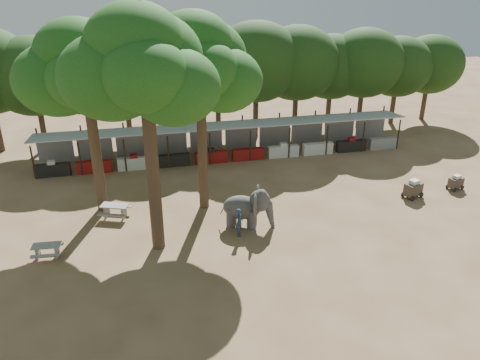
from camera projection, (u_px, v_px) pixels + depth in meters
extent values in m
plane|color=brown|center=(281.00, 253.00, 23.73)|extent=(100.00, 100.00, 0.00)
cube|color=#95989C|center=(227.00, 125.00, 35.17)|extent=(28.00, 2.99, 0.39)
cylinder|color=#2D2319|center=(50.00, 161.00, 31.97)|extent=(0.12, 0.12, 2.40)
cylinder|color=#2D2319|center=(55.00, 146.00, 34.29)|extent=(0.12, 0.12, 2.80)
cube|color=black|center=(53.00, 170.00, 32.50)|extent=(2.38, 0.50, 0.90)
cube|color=gray|center=(56.00, 151.00, 34.41)|extent=(2.52, 0.12, 2.00)
cylinder|color=#2D2319|center=(93.00, 158.00, 32.53)|extent=(0.12, 0.12, 2.40)
cylinder|color=#2D2319|center=(95.00, 143.00, 34.85)|extent=(0.12, 0.12, 2.80)
cube|color=maroon|center=(94.00, 167.00, 33.06)|extent=(2.38, 0.50, 0.90)
cube|color=gray|center=(95.00, 148.00, 34.97)|extent=(2.52, 0.12, 2.00)
cylinder|color=#2D2319|center=(134.00, 155.00, 33.09)|extent=(0.12, 0.12, 2.40)
cylinder|color=#2D2319|center=(133.00, 140.00, 35.41)|extent=(0.12, 0.12, 2.80)
cube|color=silver|center=(135.00, 163.00, 33.62)|extent=(2.38, 0.50, 0.90)
cube|color=gray|center=(133.00, 145.00, 35.53)|extent=(2.52, 0.12, 2.00)
cylinder|color=#2D2319|center=(173.00, 152.00, 33.66)|extent=(0.12, 0.12, 2.40)
cylinder|color=#2D2319|center=(170.00, 137.00, 35.98)|extent=(0.12, 0.12, 2.80)
cube|color=black|center=(174.00, 160.00, 34.18)|extent=(2.38, 0.50, 0.90)
cube|color=gray|center=(170.00, 142.00, 36.10)|extent=(2.52, 0.12, 2.00)
cylinder|color=#2D2319|center=(212.00, 149.00, 34.22)|extent=(0.12, 0.12, 2.40)
cylinder|color=#2D2319|center=(206.00, 135.00, 36.54)|extent=(0.12, 0.12, 2.80)
cube|color=maroon|center=(211.00, 157.00, 34.75)|extent=(2.38, 0.50, 0.90)
cube|color=gray|center=(206.00, 140.00, 36.66)|extent=(2.52, 0.12, 2.00)
cylinder|color=#2D2319|center=(249.00, 146.00, 34.78)|extent=(0.12, 0.12, 2.40)
cylinder|color=#2D2319|center=(241.00, 132.00, 37.10)|extent=(0.12, 0.12, 2.80)
cube|color=maroon|center=(248.00, 154.00, 35.31)|extent=(2.38, 0.50, 0.90)
cube|color=gray|center=(241.00, 137.00, 37.22)|extent=(2.52, 0.12, 2.00)
cylinder|color=#2D2319|center=(285.00, 143.00, 35.34)|extent=(0.12, 0.12, 2.40)
cylinder|color=#2D2319|center=(275.00, 130.00, 37.67)|extent=(0.12, 0.12, 2.80)
cube|color=silver|center=(283.00, 151.00, 35.87)|extent=(2.38, 0.50, 0.90)
cube|color=gray|center=(275.00, 135.00, 37.78)|extent=(2.52, 0.12, 2.00)
cylinder|color=#2D2319|center=(320.00, 140.00, 35.91)|extent=(0.12, 0.12, 2.40)
cylinder|color=#2D2319|center=(307.00, 128.00, 38.23)|extent=(0.12, 0.12, 2.80)
cube|color=silver|center=(318.00, 149.00, 36.44)|extent=(2.38, 0.50, 0.90)
cube|color=gray|center=(307.00, 132.00, 38.35)|extent=(2.52, 0.12, 2.00)
cylinder|color=#2D2319|center=(353.00, 138.00, 36.47)|extent=(0.12, 0.12, 2.40)
cylinder|color=#2D2319|center=(339.00, 125.00, 38.79)|extent=(0.12, 0.12, 2.80)
cube|color=black|center=(351.00, 146.00, 37.00)|extent=(2.38, 0.50, 0.90)
cube|color=gray|center=(339.00, 130.00, 38.91)|extent=(2.52, 0.12, 2.00)
cylinder|color=#2D2319|center=(386.00, 135.00, 37.03)|extent=(0.12, 0.12, 2.40)
cylinder|color=#2D2319|center=(370.00, 123.00, 39.36)|extent=(0.12, 0.12, 2.80)
cube|color=gray|center=(383.00, 143.00, 37.56)|extent=(2.38, 0.50, 0.90)
cube|color=gray|center=(370.00, 128.00, 39.47)|extent=(2.52, 0.12, 2.00)
cylinder|color=#332316|center=(94.00, 136.00, 26.27)|extent=(0.60, 0.60, 9.20)
cone|color=#332316|center=(82.00, 53.00, 24.39)|extent=(0.57, 0.57, 2.88)
ellipsoid|color=#0D450B|center=(59.00, 79.00, 24.94)|extent=(4.80, 4.80, 3.94)
ellipsoid|color=#0D450B|center=(110.00, 88.00, 24.83)|extent=(4.20, 4.20, 3.44)
ellipsoid|color=#0D450B|center=(90.00, 64.00, 25.73)|extent=(5.20, 5.20, 4.26)
ellipsoid|color=#0D450B|center=(83.00, 79.00, 23.67)|extent=(3.80, 3.80, 3.12)
ellipsoid|color=#0D450B|center=(77.00, 52.00, 24.50)|extent=(4.40, 4.40, 3.61)
cylinder|color=#332316|center=(151.00, 153.00, 22.18)|extent=(0.64, 0.64, 10.40)
cone|color=#332316|center=(142.00, 40.00, 20.05)|extent=(0.61, 0.61, 3.25)
ellipsoid|color=#0D450B|center=(113.00, 76.00, 20.68)|extent=(4.80, 4.80, 3.94)
ellipsoid|color=#0D450B|center=(174.00, 87.00, 20.56)|extent=(4.20, 4.20, 3.44)
ellipsoid|color=#0D450B|center=(147.00, 58.00, 21.46)|extent=(5.20, 5.20, 4.26)
ellipsoid|color=#0D450B|center=(146.00, 75.00, 19.41)|extent=(3.80, 3.80, 3.12)
ellipsoid|color=#0D450B|center=(135.00, 43.00, 20.24)|extent=(4.40, 4.40, 3.61)
cylinder|color=#332316|center=(202.00, 131.00, 26.50)|extent=(0.56, 0.56, 9.60)
cone|color=#332316|center=(199.00, 44.00, 24.54)|extent=(0.53, 0.53, 3.00)
ellipsoid|color=#0D450B|center=(173.00, 72.00, 25.12)|extent=(4.80, 4.80, 3.94)
ellipsoid|color=#0D450B|center=(224.00, 80.00, 25.00)|extent=(4.20, 4.20, 3.44)
ellipsoid|color=#0D450B|center=(200.00, 57.00, 25.91)|extent=(5.20, 5.20, 4.26)
ellipsoid|color=#0D450B|center=(203.00, 71.00, 23.85)|extent=(3.80, 3.80, 3.12)
ellipsoid|color=#0D450B|center=(193.00, 44.00, 24.68)|extent=(4.40, 4.40, 3.61)
cylinder|color=#332316|center=(5.00, 128.00, 36.53)|extent=(0.44, 0.44, 3.74)
cylinder|color=#332316|center=(50.00, 125.00, 37.20)|extent=(0.44, 0.44, 3.74)
ellipsoid|color=black|center=(42.00, 80.00, 35.70)|extent=(6.46, 5.95, 5.61)
cylinder|color=#332316|center=(94.00, 123.00, 37.87)|extent=(0.44, 0.44, 3.74)
ellipsoid|color=black|center=(88.00, 78.00, 36.37)|extent=(6.46, 5.95, 5.61)
cylinder|color=#332316|center=(136.00, 120.00, 38.54)|extent=(0.44, 0.44, 3.74)
ellipsoid|color=black|center=(132.00, 76.00, 37.04)|extent=(6.46, 5.95, 5.61)
cylinder|color=#332316|center=(176.00, 117.00, 39.21)|extent=(0.44, 0.44, 3.74)
ellipsoid|color=black|center=(174.00, 74.00, 37.71)|extent=(6.46, 5.95, 5.61)
cylinder|color=#332316|center=(215.00, 115.00, 39.88)|extent=(0.44, 0.44, 3.74)
ellipsoid|color=black|center=(214.00, 72.00, 38.39)|extent=(6.46, 5.95, 5.61)
cylinder|color=#332316|center=(253.00, 113.00, 40.55)|extent=(0.44, 0.44, 3.74)
ellipsoid|color=black|center=(254.00, 70.00, 39.06)|extent=(6.46, 5.95, 5.61)
cylinder|color=#332316|center=(290.00, 110.00, 41.22)|extent=(0.44, 0.44, 3.74)
ellipsoid|color=black|center=(292.00, 69.00, 39.73)|extent=(6.46, 5.95, 5.61)
cylinder|color=#332316|center=(325.00, 108.00, 41.89)|extent=(0.44, 0.44, 3.74)
ellipsoid|color=black|center=(328.00, 67.00, 40.40)|extent=(6.46, 5.95, 5.61)
cylinder|color=#332316|center=(359.00, 106.00, 42.56)|extent=(0.44, 0.44, 3.74)
ellipsoid|color=black|center=(364.00, 65.00, 41.07)|extent=(6.46, 5.95, 5.61)
cylinder|color=#332316|center=(393.00, 104.00, 43.23)|extent=(0.44, 0.44, 3.74)
ellipsoid|color=black|center=(398.00, 64.00, 41.74)|extent=(6.46, 5.95, 5.61)
cylinder|color=#332316|center=(425.00, 102.00, 43.90)|extent=(0.44, 0.44, 3.74)
ellipsoid|color=black|center=(431.00, 62.00, 42.41)|extent=(6.46, 5.95, 5.61)
ellipsoid|color=#3D3B3A|center=(242.00, 207.00, 25.96)|extent=(2.41, 1.91, 1.36)
cylinder|color=#3D3B3A|center=(231.00, 218.00, 25.96)|extent=(0.63, 0.63, 1.15)
cylinder|color=#3D3B3A|center=(233.00, 212.00, 26.55)|extent=(0.63, 0.63, 1.15)
cylinder|color=#3D3B3A|center=(251.00, 219.00, 25.80)|extent=(0.63, 0.63, 1.15)
cylinder|color=#3D3B3A|center=(253.00, 214.00, 26.39)|extent=(0.63, 0.63, 1.15)
ellipsoid|color=#3D3B3A|center=(260.00, 201.00, 25.62)|extent=(1.43, 1.30, 1.26)
ellipsoid|color=#3D3B3A|center=(255.00, 205.00, 25.08)|extent=(0.56, 1.04, 1.30)
ellipsoid|color=#3D3B3A|center=(258.00, 195.00, 26.19)|extent=(0.56, 1.04, 1.30)
cone|color=#3D3B3A|center=(271.00, 216.00, 25.90)|extent=(0.67, 0.67, 1.43)
imported|color=#26384C|center=(239.00, 222.00, 25.03)|extent=(0.49, 0.64, 1.61)
cube|color=gray|center=(46.00, 245.00, 23.18)|extent=(1.42, 0.75, 0.06)
cube|color=gray|center=(38.00, 252.00, 23.26)|extent=(0.13, 0.56, 0.64)
cube|color=gray|center=(57.00, 251.00, 23.38)|extent=(0.13, 0.56, 0.64)
cube|color=gray|center=(45.00, 256.00, 22.83)|extent=(1.39, 0.34, 0.05)
cube|color=gray|center=(49.00, 245.00, 23.75)|extent=(1.39, 0.34, 0.05)
cube|color=gray|center=(115.00, 206.00, 26.92)|extent=(1.72, 1.23, 0.06)
cube|color=gray|center=(107.00, 211.00, 27.15)|extent=(0.32, 0.62, 0.73)
cube|color=gray|center=(124.00, 212.00, 27.02)|extent=(0.32, 0.62, 0.73)
cube|color=gray|center=(111.00, 215.00, 26.53)|extent=(1.56, 0.79, 0.05)
cube|color=gray|center=(119.00, 206.00, 27.57)|extent=(1.56, 0.79, 0.05)
cube|color=#332922|center=(413.00, 189.00, 29.41)|extent=(1.27, 1.02, 0.77)
cylinder|color=black|center=(413.00, 199.00, 29.07)|extent=(0.33, 0.18, 0.33)
cylinder|color=black|center=(422.00, 195.00, 29.52)|extent=(0.33, 0.18, 0.33)
cylinder|color=black|center=(403.00, 194.00, 29.62)|extent=(0.33, 0.18, 0.33)
cylinder|color=black|center=(412.00, 191.00, 30.07)|extent=(0.33, 0.18, 0.33)
cube|color=silver|center=(414.00, 182.00, 29.21)|extent=(0.67, 0.61, 0.28)
cube|color=#332922|center=(456.00, 183.00, 30.56)|extent=(1.03, 0.78, 0.64)
cylinder|color=black|center=(455.00, 190.00, 30.29)|extent=(0.28, 0.13, 0.27)
cylinder|color=black|center=(463.00, 188.00, 30.61)|extent=(0.28, 0.13, 0.27)
cylinder|color=black|center=(447.00, 186.00, 30.77)|extent=(0.28, 0.13, 0.27)
cylinder|color=black|center=(455.00, 184.00, 31.09)|extent=(0.28, 0.13, 0.27)
cube|color=silver|center=(457.00, 177.00, 30.39)|extent=(0.54, 0.48, 0.23)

